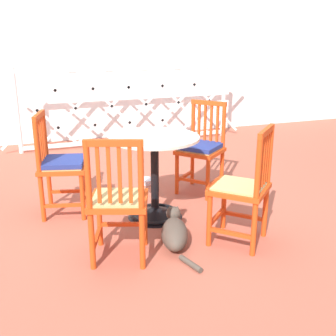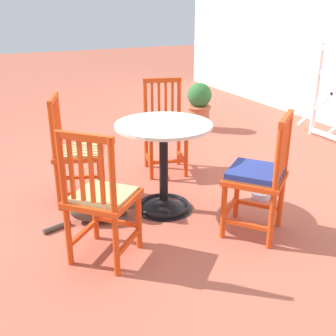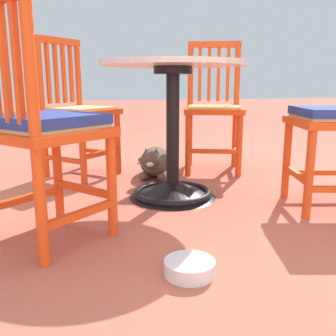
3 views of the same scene
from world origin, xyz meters
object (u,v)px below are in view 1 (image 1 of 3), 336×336
at_px(orange_chair_by_planter, 243,189).
at_px(orange_chair_tucked_in, 201,149).
at_px(pet_water_bowl, 146,181).
at_px(orange_chair_near_fence, 118,202).
at_px(tabby_cat, 175,232).
at_px(orange_chair_facing_out, 61,166).
at_px(cafe_table, 155,186).

distance_m(orange_chair_by_planter, orange_chair_tucked_in, 1.12).
relative_size(orange_chair_tucked_in, pet_water_bowl, 5.36).
bearing_deg(orange_chair_near_fence, orange_chair_tucked_in, 43.17).
bearing_deg(orange_chair_tucked_in, tabby_cat, -124.30).
relative_size(orange_chair_facing_out, orange_chair_near_fence, 1.00).
height_order(orange_chair_facing_out, pet_water_bowl, orange_chair_facing_out).
bearing_deg(cafe_table, orange_chair_tucked_in, 34.77).
bearing_deg(cafe_table, orange_chair_near_fence, -128.14).
relative_size(orange_chair_facing_out, pet_water_bowl, 5.36).
relative_size(orange_chair_near_fence, pet_water_bowl, 5.36).
distance_m(orange_chair_tucked_in, orange_chair_facing_out, 1.38).
bearing_deg(tabby_cat, orange_chair_tucked_in, 55.70).
bearing_deg(orange_chair_by_planter, orange_chair_near_fence, 175.30).
bearing_deg(orange_chair_tucked_in, orange_chair_by_planter, -98.34).
distance_m(orange_chair_by_planter, tabby_cat, 0.62).
height_order(cafe_table, pet_water_bowl, cafe_table).
bearing_deg(cafe_table, tabby_cat, -91.64).
distance_m(tabby_cat, pet_water_bowl, 1.39).
distance_m(orange_chair_near_fence, tabby_cat, 0.57).
distance_m(cafe_table, orange_chair_facing_out, 0.85).
relative_size(orange_chair_by_planter, tabby_cat, 1.23).
xyz_separation_m(cafe_table, tabby_cat, (-0.01, -0.51, -0.19)).
xyz_separation_m(orange_chair_facing_out, pet_water_bowl, (0.92, 0.49, -0.42)).
xyz_separation_m(orange_chair_near_fence, pet_water_bowl, (0.64, 1.45, -0.41)).
distance_m(orange_chair_by_planter, orange_chair_facing_out, 1.60).
height_order(orange_chair_tucked_in, tabby_cat, orange_chair_tucked_in).
height_order(orange_chair_by_planter, tabby_cat, orange_chair_by_planter).
bearing_deg(orange_chair_near_fence, orange_chair_facing_out, 106.36).
xyz_separation_m(cafe_table, orange_chair_near_fence, (-0.46, -0.59, 0.15)).
bearing_deg(pet_water_bowl, cafe_table, -101.82).
bearing_deg(orange_chair_facing_out, pet_water_bowl, 27.99).
distance_m(orange_chair_tucked_in, pet_water_bowl, 0.75).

